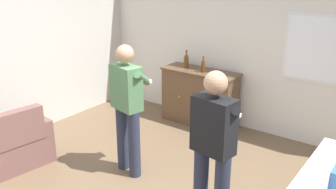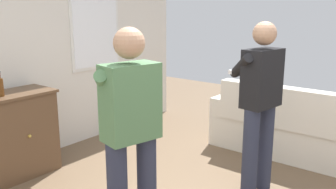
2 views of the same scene
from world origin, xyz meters
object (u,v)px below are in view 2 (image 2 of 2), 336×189
(couch, at_px, (313,135))
(bottle_liquor_amber, at_px, (0,87))
(person_standing_right, at_px, (260,101))
(person_standing_left, at_px, (130,131))

(couch, xyz_separation_m, bottle_liquor_amber, (-2.45, 2.36, 0.67))
(bottle_liquor_amber, height_order, person_standing_right, person_standing_right)
(couch, bearing_deg, person_standing_right, 168.00)
(person_standing_left, distance_m, person_standing_right, 1.45)
(bottle_liquor_amber, bearing_deg, person_standing_right, -56.60)
(couch, relative_size, person_standing_right, 1.52)
(person_standing_left, relative_size, person_standing_right, 1.00)
(couch, bearing_deg, bottle_liquor_amber, 136.03)
(couch, distance_m, bottle_liquor_amber, 3.47)
(person_standing_left, height_order, person_standing_right, same)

